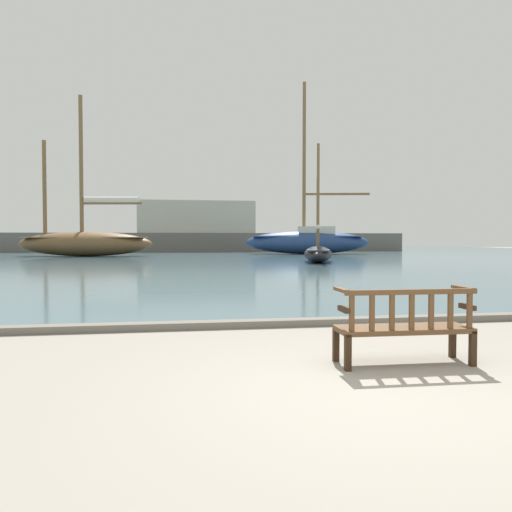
# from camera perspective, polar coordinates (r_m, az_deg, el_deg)

# --- Properties ---
(ground_plane) EXTENTS (160.00, 160.00, 0.00)m
(ground_plane) POSITION_cam_1_polar(r_m,az_deg,el_deg) (5.12, 14.29, -15.14)
(ground_plane) COLOR gray
(harbor_water) EXTENTS (100.00, 80.00, 0.08)m
(harbor_water) POSITION_cam_1_polar(r_m,az_deg,el_deg) (48.55, -6.79, 0.22)
(harbor_water) COLOR #476670
(harbor_water) RESTS_ON ground
(quay_edge_kerb) EXTENTS (40.00, 0.30, 0.12)m
(quay_edge_kerb) POSITION_cam_1_polar(r_m,az_deg,el_deg) (8.69, 4.07, -7.60)
(quay_edge_kerb) COLOR slate
(quay_edge_kerb) RESTS_ON ground
(park_bench) EXTENTS (1.61, 0.55, 0.92)m
(park_bench) POSITION_cam_1_polar(r_m,az_deg,el_deg) (6.26, 16.62, -7.61)
(park_bench) COLOR #322113
(park_bench) RESTS_ON ground
(sailboat_far_port) EXTENTS (11.48, 5.04, 13.16)m
(sailboat_far_port) POSITION_cam_1_polar(r_m,az_deg,el_deg) (43.42, -18.92, 1.61)
(sailboat_far_port) COLOR brown
(sailboat_far_port) RESTS_ON harbor_water
(sailboat_outer_port) EXTENTS (12.04, 5.42, 16.23)m
(sailboat_outer_port) POSITION_cam_1_polar(r_m,az_deg,el_deg) (47.74, 5.92, 1.82)
(sailboat_outer_port) COLOR navy
(sailboat_outer_port) RESTS_ON harbor_water
(sailboat_mid_port) EXTENTS (3.29, 7.44, 7.33)m
(sailboat_mid_port) POSITION_cam_1_polar(r_m,az_deg,el_deg) (31.12, 7.09, 0.47)
(sailboat_mid_port) COLOR black
(sailboat_mid_port) RESTS_ON harbor_water
(far_breakwater) EXTENTS (48.61, 2.40, 5.78)m
(far_breakwater) POSITION_cam_1_polar(r_m,az_deg,el_deg) (56.39, -7.02, 2.31)
(far_breakwater) COLOR #66605B
(far_breakwater) RESTS_ON ground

